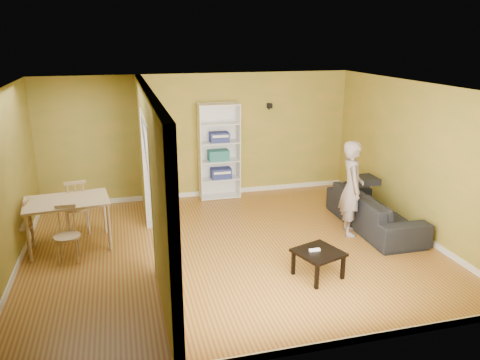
% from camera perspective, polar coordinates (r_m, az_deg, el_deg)
% --- Properties ---
extents(room_shell, '(6.50, 6.50, 6.50)m').
position_cam_1_polar(room_shell, '(7.23, -1.13, 0.94)').
color(room_shell, olive).
rests_on(room_shell, ground).
extents(partition, '(0.22, 5.50, 2.60)m').
position_cam_1_polar(partition, '(7.06, -10.64, 0.24)').
color(partition, gold).
rests_on(partition, ground).
extents(wall_speaker, '(0.10, 0.10, 0.10)m').
position_cam_1_polar(wall_speaker, '(10.05, 3.63, 9.02)').
color(wall_speaker, black).
rests_on(wall_speaker, room_shell).
extents(sofa, '(2.25, 0.98, 0.85)m').
position_cam_1_polar(sofa, '(8.70, 16.12, -2.96)').
color(sofa, black).
rests_on(sofa, ground).
extents(person, '(0.84, 0.73, 1.94)m').
position_cam_1_polar(person, '(8.18, 13.54, -0.02)').
color(person, slate).
rests_on(person, ground).
extents(bookshelf, '(0.85, 0.37, 2.01)m').
position_cam_1_polar(bookshelf, '(9.84, -2.63, 3.55)').
color(bookshelf, white).
rests_on(bookshelf, ground).
extents(paper_box_navy_a, '(0.42, 0.27, 0.22)m').
position_cam_1_polar(paper_box_navy_a, '(9.93, -2.33, 0.85)').
color(paper_box_navy_a, navy).
rests_on(paper_box_navy_a, bookshelf).
extents(paper_box_teal, '(0.43, 0.28, 0.22)m').
position_cam_1_polar(paper_box_teal, '(9.81, -2.64, 3.04)').
color(paper_box_teal, '#185547').
rests_on(paper_box_teal, bookshelf).
extents(paper_box_navy_b, '(0.39, 0.26, 0.20)m').
position_cam_1_polar(paper_box_navy_b, '(9.73, -2.55, 5.25)').
color(paper_box_navy_b, navy).
rests_on(paper_box_navy_b, bookshelf).
extents(coffee_table, '(0.60, 0.60, 0.40)m').
position_cam_1_polar(coffee_table, '(6.83, 9.54, -9.01)').
color(coffee_table, black).
rests_on(coffee_table, ground).
extents(game_controller, '(0.16, 0.04, 0.03)m').
position_cam_1_polar(game_controller, '(6.79, 9.07, -8.42)').
color(game_controller, white).
rests_on(game_controller, coffee_table).
extents(dining_table, '(1.29, 0.86, 0.81)m').
position_cam_1_polar(dining_table, '(8.01, -20.35, -2.83)').
color(dining_table, tan).
rests_on(dining_table, ground).
extents(chair_left, '(0.46, 0.46, 0.89)m').
position_cam_1_polar(chair_left, '(8.24, -25.33, -5.01)').
color(chair_left, '#CDB189').
rests_on(chair_left, ground).
extents(chair_near, '(0.41, 0.41, 0.87)m').
position_cam_1_polar(chair_near, '(7.60, -20.36, -6.28)').
color(chair_near, tan).
rests_on(chair_near, ground).
extents(chair_far, '(0.53, 0.53, 1.00)m').
position_cam_1_polar(chair_far, '(8.61, -19.31, -2.97)').
color(chair_far, tan).
rests_on(chair_far, ground).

